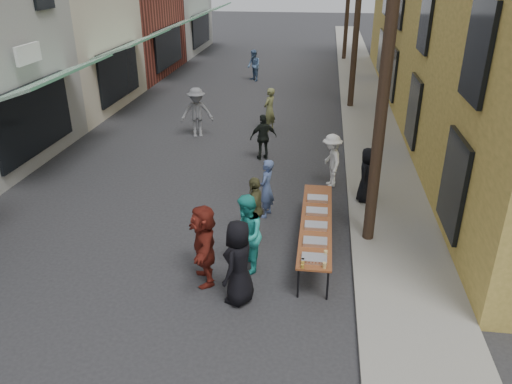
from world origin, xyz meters
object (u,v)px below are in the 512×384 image
(utility_pole_mid, at_px, (358,3))
(catering_tray_sausage, at_px, (314,259))
(utility_pole_near, at_px, (388,49))
(server, at_px, (367,175))
(serving_table, at_px, (316,222))
(guest_front_a, at_px, (239,263))
(guest_front_c, at_px, (246,235))

(utility_pole_mid, height_order, catering_tray_sausage, utility_pole_mid)
(utility_pole_near, xyz_separation_m, server, (0.05, 2.06, -3.63))
(serving_table, distance_m, guest_front_a, 2.56)
(utility_pole_near, bearing_deg, server, 88.61)
(serving_table, bearing_deg, server, 63.62)
(guest_front_c, relative_size, server, 1.17)
(catering_tray_sausage, relative_size, guest_front_c, 0.28)
(utility_pole_near, xyz_separation_m, utility_pole_mid, (0.00, 12.00, 0.00))
(guest_front_c, bearing_deg, catering_tray_sausage, 59.26)
(guest_front_a, height_order, guest_front_c, guest_front_c)
(server, bearing_deg, utility_pole_mid, 24.98)
(serving_table, bearing_deg, guest_front_a, -124.07)
(guest_front_a, bearing_deg, catering_tray_sausage, 126.30)
(guest_front_a, bearing_deg, server, 168.18)
(utility_pole_mid, xyz_separation_m, guest_front_c, (-2.70, -13.64, -3.61))
(utility_pole_mid, distance_m, guest_front_c, 14.36)
(utility_pole_mid, height_order, serving_table, utility_pole_mid)
(utility_pole_near, height_order, serving_table, utility_pole_near)
(utility_pole_mid, height_order, server, utility_pole_mid)
(utility_pole_mid, xyz_separation_m, guest_front_a, (-2.68, -14.68, -3.62))
(utility_pole_near, relative_size, utility_pole_mid, 1.00)
(guest_front_c, bearing_deg, serving_table, 117.38)
(utility_pole_near, height_order, server, utility_pole_near)
(serving_table, bearing_deg, guest_front_c, -143.45)
(serving_table, height_order, guest_front_c, guest_front_c)
(utility_pole_near, height_order, guest_front_c, utility_pole_near)
(guest_front_c, height_order, server, guest_front_c)
(utility_pole_near, relative_size, serving_table, 2.25)
(utility_pole_near, xyz_separation_m, serving_table, (-1.25, -0.56, -3.79))
(utility_pole_mid, distance_m, server, 10.59)
(serving_table, relative_size, server, 2.61)
(utility_pole_near, relative_size, guest_front_c, 5.05)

